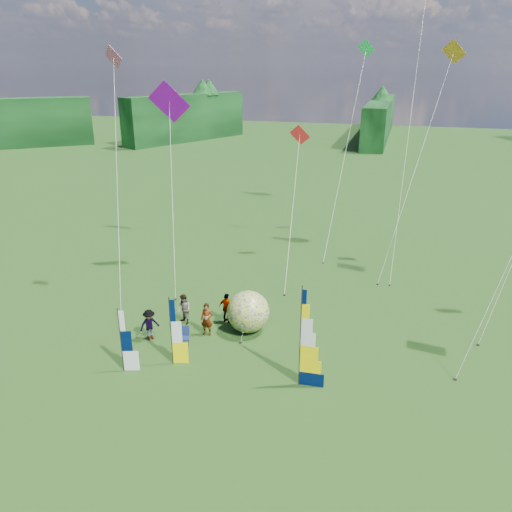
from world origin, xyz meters
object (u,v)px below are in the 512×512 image
(feather_banner_main, at_px, (300,339))
(spectator_c, at_px, (150,325))
(bol_inflatable, at_px, (248,312))
(side_banner_left, at_px, (171,332))
(side_banner_far, at_px, (121,341))
(spectator_d, at_px, (227,308))
(kite_whale, at_px, (412,107))
(camp_chair, at_px, (184,337))
(spectator_a, at_px, (207,319))
(spectator_b, at_px, (184,309))

(feather_banner_main, xyz_separation_m, spectator_c, (-8.59, 1.72, -1.56))
(bol_inflatable, bearing_deg, side_banner_left, -121.99)
(side_banner_far, height_order, spectator_d, side_banner_far)
(spectator_d, distance_m, kite_whale, 19.25)
(side_banner_left, relative_size, spectator_c, 2.00)
(feather_banner_main, bearing_deg, side_banner_left, 177.88)
(bol_inflatable, height_order, kite_whale, kite_whale)
(side_banner_far, height_order, camp_chair, side_banner_far)
(side_banner_left, xyz_separation_m, spectator_a, (0.59, 3.17, -0.84))
(spectator_c, bearing_deg, camp_chair, -51.35)
(spectator_c, bearing_deg, kite_whale, 2.91)
(spectator_d, bearing_deg, side_banner_left, 88.36)
(camp_chair, bearing_deg, spectator_c, 158.51)
(spectator_b, relative_size, camp_chair, 1.75)
(feather_banner_main, height_order, spectator_d, feather_banner_main)
(side_banner_left, bearing_deg, spectator_c, 120.81)
(spectator_b, bearing_deg, camp_chair, -33.21)
(kite_whale, bearing_deg, spectator_b, -107.77)
(spectator_c, xyz_separation_m, camp_chair, (2.03, -0.05, -0.37))
(bol_inflatable, relative_size, spectator_b, 1.31)
(spectator_a, relative_size, spectator_b, 1.04)
(side_banner_left, bearing_deg, side_banner_far, -168.33)
(feather_banner_main, bearing_deg, spectator_a, 149.13)
(feather_banner_main, bearing_deg, spectator_b, 149.83)
(side_banner_far, distance_m, spectator_a, 5.19)
(feather_banner_main, distance_m, bol_inflatable, 5.73)
(spectator_a, bearing_deg, side_banner_far, -122.53)
(bol_inflatable, xyz_separation_m, spectator_a, (-2.06, -1.06, -0.24))
(spectator_b, bearing_deg, feather_banner_main, 5.76)
(spectator_c, relative_size, kite_whale, 0.08)
(side_banner_left, bearing_deg, spectator_a, 59.93)
(kite_whale, bearing_deg, bol_inflatable, -97.69)
(feather_banner_main, relative_size, side_banner_far, 1.49)
(bol_inflatable, relative_size, camp_chair, 2.29)
(bol_inflatable, distance_m, spectator_b, 3.80)
(side_banner_far, xyz_separation_m, spectator_c, (-0.15, 3.05, -0.76))
(spectator_a, bearing_deg, side_banner_left, -102.20)
(side_banner_far, xyz_separation_m, camp_chair, (1.88, 3.01, -1.13))
(side_banner_left, relative_size, bol_inflatable, 1.50)
(side_banner_left, bearing_deg, feather_banner_main, -18.76)
(camp_chair, relative_size, kite_whale, 0.05)
(side_banner_far, distance_m, spectator_b, 5.34)
(side_banner_far, relative_size, spectator_d, 1.82)
(camp_chair, bearing_deg, kite_whale, 37.61)
(camp_chair, bearing_deg, spectator_d, 46.39)
(spectator_c, height_order, spectator_d, spectator_d)
(side_banner_far, xyz_separation_m, spectator_b, (0.91, 5.21, -0.74))
(spectator_d, bearing_deg, spectator_b, 32.44)
(camp_chair, bearing_deg, side_banner_left, -104.82)
(bol_inflatable, bearing_deg, feather_banner_main, -47.72)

